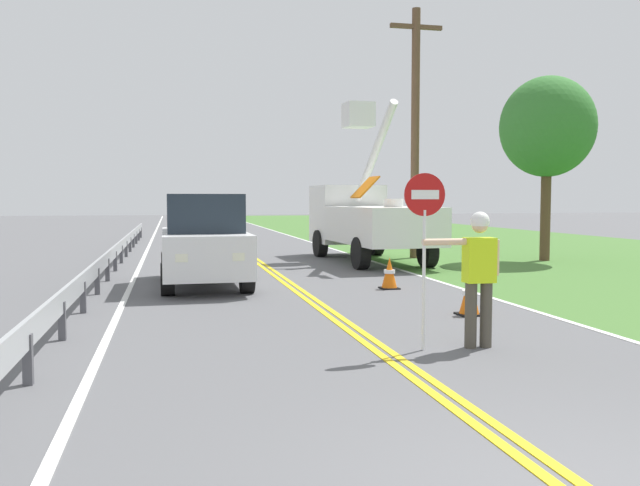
{
  "coord_description": "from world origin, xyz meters",
  "views": [
    {
      "loc": [
        -2.68,
        -3.48,
        1.99
      ],
      "look_at": [
        -0.06,
        8.05,
        1.2
      ],
      "focal_mm": 36.91,
      "sensor_mm": 36.0,
      "label": 1
    }
  ],
  "objects_px": {
    "roadside_tree_verge": "(547,128)",
    "traffic_cone_mid": "(389,274)",
    "oncoming_suv_nearest": "(204,240)",
    "utility_pole_near": "(415,129)",
    "stop_sign_paddle": "(424,221)",
    "utility_bucket_truck": "(365,217)",
    "flagger_worker": "(478,270)",
    "traffic_cone_lead": "(469,296)"
  },
  "relations": [
    {
      "from": "traffic_cone_lead",
      "to": "flagger_worker",
      "type": "bearing_deg",
      "value": -113.16
    },
    {
      "from": "utility_pole_near",
      "to": "roadside_tree_verge",
      "type": "xyz_separation_m",
      "value": [
        3.77,
        -1.86,
        -0.05
      ]
    },
    {
      "from": "utility_bucket_truck",
      "to": "traffic_cone_lead",
      "type": "height_order",
      "value": "utility_bucket_truck"
    },
    {
      "from": "flagger_worker",
      "to": "oncoming_suv_nearest",
      "type": "height_order",
      "value": "oncoming_suv_nearest"
    },
    {
      "from": "utility_bucket_truck",
      "to": "roadside_tree_verge",
      "type": "height_order",
      "value": "roadside_tree_verge"
    },
    {
      "from": "utility_bucket_truck",
      "to": "traffic_cone_mid",
      "type": "distance_m",
      "value": 6.84
    },
    {
      "from": "utility_bucket_truck",
      "to": "oncoming_suv_nearest",
      "type": "xyz_separation_m",
      "value": [
        -5.41,
        -5.14,
        -0.34
      ]
    },
    {
      "from": "flagger_worker",
      "to": "utility_bucket_truck",
      "type": "relative_size",
      "value": 0.26
    },
    {
      "from": "flagger_worker",
      "to": "traffic_cone_lead",
      "type": "height_order",
      "value": "flagger_worker"
    },
    {
      "from": "utility_bucket_truck",
      "to": "traffic_cone_lead",
      "type": "relative_size",
      "value": 9.86
    },
    {
      "from": "oncoming_suv_nearest",
      "to": "traffic_cone_lead",
      "type": "height_order",
      "value": "oncoming_suv_nearest"
    },
    {
      "from": "flagger_worker",
      "to": "traffic_cone_mid",
      "type": "xyz_separation_m",
      "value": [
        0.72,
        5.77,
        -0.71
      ]
    },
    {
      "from": "utility_bucket_truck",
      "to": "utility_pole_near",
      "type": "bearing_deg",
      "value": 14.88
    },
    {
      "from": "oncoming_suv_nearest",
      "to": "traffic_cone_mid",
      "type": "distance_m",
      "value": 4.32
    },
    {
      "from": "roadside_tree_verge",
      "to": "traffic_cone_mid",
      "type": "bearing_deg",
      "value": -143.42
    },
    {
      "from": "utility_bucket_truck",
      "to": "roadside_tree_verge",
      "type": "bearing_deg",
      "value": -13.55
    },
    {
      "from": "oncoming_suv_nearest",
      "to": "utility_pole_near",
      "type": "distance_m",
      "value": 9.78
    },
    {
      "from": "traffic_cone_mid",
      "to": "roadside_tree_verge",
      "type": "bearing_deg",
      "value": 36.58
    },
    {
      "from": "traffic_cone_lead",
      "to": "roadside_tree_verge",
      "type": "xyz_separation_m",
      "value": [
        6.81,
        8.71,
        3.93
      ]
    },
    {
      "from": "flagger_worker",
      "to": "traffic_cone_lead",
      "type": "bearing_deg",
      "value": 66.84
    },
    {
      "from": "roadside_tree_verge",
      "to": "utility_bucket_truck",
      "type": "bearing_deg",
      "value": 166.45
    },
    {
      "from": "flagger_worker",
      "to": "stop_sign_paddle",
      "type": "height_order",
      "value": "stop_sign_paddle"
    },
    {
      "from": "traffic_cone_lead",
      "to": "roadside_tree_verge",
      "type": "distance_m",
      "value": 11.73
    },
    {
      "from": "utility_bucket_truck",
      "to": "roadside_tree_verge",
      "type": "xyz_separation_m",
      "value": [
        5.65,
        -1.36,
        2.87
      ]
    },
    {
      "from": "roadside_tree_verge",
      "to": "stop_sign_paddle",
      "type": "bearing_deg",
      "value": -127.89
    },
    {
      "from": "traffic_cone_lead",
      "to": "stop_sign_paddle",
      "type": "bearing_deg",
      "value": -127.41
    },
    {
      "from": "stop_sign_paddle",
      "to": "utility_pole_near",
      "type": "xyz_separation_m",
      "value": [
        4.79,
        12.87,
        2.62
      ]
    },
    {
      "from": "roadside_tree_verge",
      "to": "traffic_cone_lead",
      "type": "bearing_deg",
      "value": -128.01
    },
    {
      "from": "stop_sign_paddle",
      "to": "oncoming_suv_nearest",
      "type": "relative_size",
      "value": 0.5
    },
    {
      "from": "stop_sign_paddle",
      "to": "traffic_cone_mid",
      "type": "relative_size",
      "value": 3.33
    },
    {
      "from": "utility_bucket_truck",
      "to": "utility_pole_near",
      "type": "xyz_separation_m",
      "value": [
        1.88,
        0.5,
        2.92
      ]
    },
    {
      "from": "utility_pole_near",
      "to": "utility_bucket_truck",
      "type": "bearing_deg",
      "value": -165.12
    },
    {
      "from": "traffic_cone_lead",
      "to": "roadside_tree_verge",
      "type": "height_order",
      "value": "roadside_tree_verge"
    },
    {
      "from": "utility_bucket_truck",
      "to": "oncoming_suv_nearest",
      "type": "height_order",
      "value": "utility_bucket_truck"
    },
    {
      "from": "flagger_worker",
      "to": "oncoming_suv_nearest",
      "type": "xyz_separation_m",
      "value": [
        -3.27,
        7.24,
        0.01
      ]
    },
    {
      "from": "oncoming_suv_nearest",
      "to": "roadside_tree_verge",
      "type": "distance_m",
      "value": 12.12
    },
    {
      "from": "traffic_cone_lead",
      "to": "traffic_cone_mid",
      "type": "relative_size",
      "value": 1.0
    },
    {
      "from": "traffic_cone_mid",
      "to": "stop_sign_paddle",
      "type": "bearing_deg",
      "value": -104.53
    },
    {
      "from": "traffic_cone_mid",
      "to": "roadside_tree_verge",
      "type": "relative_size",
      "value": 0.12
    },
    {
      "from": "oncoming_suv_nearest",
      "to": "utility_pole_near",
      "type": "relative_size",
      "value": 0.56
    },
    {
      "from": "stop_sign_paddle",
      "to": "roadside_tree_verge",
      "type": "distance_m",
      "value": 14.18
    },
    {
      "from": "flagger_worker",
      "to": "roadside_tree_verge",
      "type": "bearing_deg",
      "value": 54.72
    }
  ]
}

